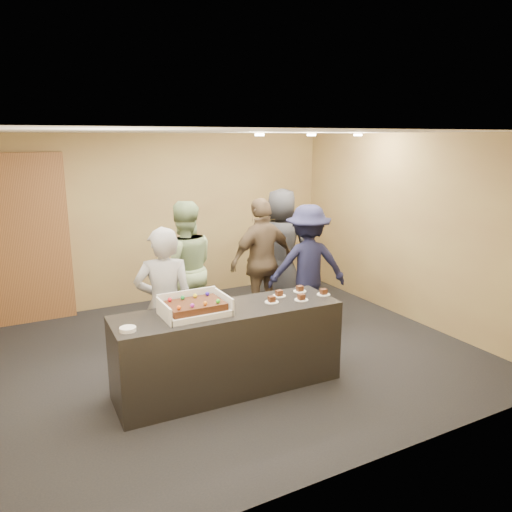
% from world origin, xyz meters
% --- Properties ---
extents(room, '(6.04, 6.00, 2.70)m').
position_xyz_m(room, '(0.00, 0.00, 1.35)').
color(room, black).
rests_on(room, ground).
extents(serving_counter, '(2.42, 0.79, 0.90)m').
position_xyz_m(serving_counter, '(-0.27, -0.79, 0.45)').
color(serving_counter, black).
rests_on(serving_counter, floor).
extents(storage_cabinet, '(1.11, 0.15, 2.44)m').
position_xyz_m(storage_cabinet, '(-1.92, 2.41, 1.22)').
color(storage_cabinet, brown).
rests_on(storage_cabinet, floor).
extents(cake_box, '(0.66, 0.46, 0.19)m').
position_xyz_m(cake_box, '(-0.64, -0.77, 0.95)').
color(cake_box, white).
rests_on(cake_box, serving_counter).
extents(sheet_cake, '(0.56, 0.39, 0.11)m').
position_xyz_m(sheet_cake, '(-0.64, -0.79, 1.00)').
color(sheet_cake, '#391F0D').
rests_on(sheet_cake, cake_box).
extents(plate_stack, '(0.15, 0.15, 0.04)m').
position_xyz_m(plate_stack, '(-1.35, -0.91, 0.92)').
color(plate_stack, white).
rests_on(plate_stack, serving_counter).
extents(slice_a, '(0.15, 0.15, 0.07)m').
position_xyz_m(slice_a, '(0.23, -0.82, 0.92)').
color(slice_a, white).
rests_on(slice_a, serving_counter).
extents(slice_b, '(0.15, 0.15, 0.07)m').
position_xyz_m(slice_b, '(0.41, -0.68, 0.92)').
color(slice_b, white).
rests_on(slice_b, serving_counter).
extents(slice_c, '(0.15, 0.15, 0.07)m').
position_xyz_m(slice_c, '(0.56, -0.91, 0.92)').
color(slice_c, white).
rests_on(slice_c, serving_counter).
extents(slice_d, '(0.15, 0.15, 0.07)m').
position_xyz_m(slice_d, '(0.71, -0.64, 0.92)').
color(slice_d, white).
rests_on(slice_d, serving_counter).
extents(slice_e, '(0.15, 0.15, 0.07)m').
position_xyz_m(slice_e, '(0.88, -0.87, 0.92)').
color(slice_e, white).
rests_on(slice_e, serving_counter).
extents(person_server_grey, '(0.72, 0.57, 1.74)m').
position_xyz_m(person_server_grey, '(-0.80, -0.30, 0.87)').
color(person_server_grey, '#98979D').
rests_on(person_server_grey, floor).
extents(person_sage_man, '(1.00, 0.84, 1.83)m').
position_xyz_m(person_sage_man, '(-0.14, 0.89, 0.92)').
color(person_sage_man, '#92AE7A').
rests_on(person_sage_man, floor).
extents(person_navy_man, '(1.27, 0.99, 1.73)m').
position_xyz_m(person_navy_man, '(1.54, 0.42, 0.87)').
color(person_navy_man, '#191A39').
rests_on(person_navy_man, floor).
extents(person_brown_extra, '(1.12, 0.59, 1.82)m').
position_xyz_m(person_brown_extra, '(1.01, 0.79, 0.91)').
color(person_brown_extra, brown).
rests_on(person_brown_extra, floor).
extents(person_dark_suit, '(1.08, 1.06, 1.88)m').
position_xyz_m(person_dark_suit, '(1.60, 1.26, 0.94)').
color(person_dark_suit, '#292A2E').
rests_on(person_dark_suit, floor).
extents(ceiling_spotlights, '(1.72, 0.12, 0.03)m').
position_xyz_m(ceiling_spotlights, '(1.60, 0.50, 2.67)').
color(ceiling_spotlights, '#FFEAC6').
rests_on(ceiling_spotlights, ceiling).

